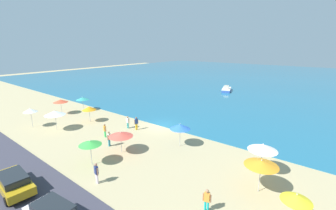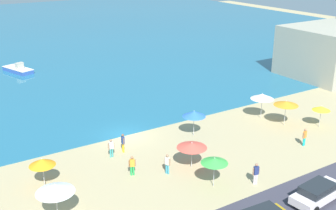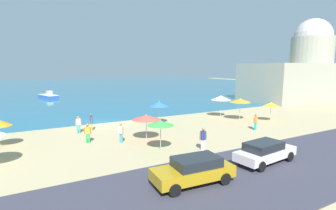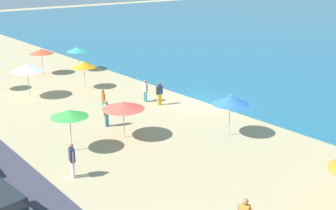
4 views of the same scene
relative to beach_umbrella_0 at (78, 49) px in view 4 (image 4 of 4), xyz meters
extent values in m
plane|color=tan|center=(14.90, 2.15, -2.02)|extent=(160.00, 160.00, 0.00)
cylinder|color=#B2B2B7|center=(0.00, 0.00, -1.08)|extent=(0.05, 0.05, 1.87)
cone|color=teal|center=(0.00, 0.00, 0.00)|extent=(2.07, 2.07, 0.40)
sphere|color=silver|center=(0.00, 0.00, 0.23)|extent=(0.08, 0.08, 0.08)
cylinder|color=#B2B2B7|center=(5.86, -2.62, -1.14)|extent=(0.05, 0.05, 1.75)
cone|color=orange|center=(5.86, -2.62, -0.06)|extent=(1.93, 1.93, 0.52)
sphere|color=silver|center=(5.86, -2.62, 0.23)|extent=(0.08, 0.08, 0.08)
cylinder|color=#B2B2B7|center=(5.37, -7.10, -0.99)|extent=(0.05, 0.05, 2.06)
cone|color=white|center=(5.37, -7.10, 0.25)|extent=(2.49, 2.49, 0.54)
sphere|color=silver|center=(5.37, -7.10, 0.55)|extent=(0.08, 0.08, 0.08)
cylinder|color=#B2B2B7|center=(-0.89, -3.21, -1.05)|extent=(0.05, 0.05, 1.94)
cone|color=#DC4F32|center=(-0.89, -3.21, 0.08)|extent=(2.18, 2.18, 0.43)
sphere|color=silver|center=(-0.89, -3.21, 0.32)|extent=(0.08, 0.08, 0.08)
cylinder|color=#B2B2B7|center=(16.66, -6.11, -1.12)|extent=(0.05, 0.05, 1.80)
cone|color=#E35241|center=(16.66, -6.11, -0.08)|extent=(2.42, 2.42, 0.39)
sphere|color=silver|center=(16.66, -6.11, 0.15)|extent=(0.08, 0.08, 0.08)
cylinder|color=#B2B2B7|center=(20.37, -1.22, -1.03)|extent=(0.05, 0.05, 1.99)
cone|color=blue|center=(20.37, -1.22, 0.17)|extent=(2.16, 2.16, 0.51)
sphere|color=silver|center=(20.37, -1.22, 0.45)|extent=(0.08, 0.08, 0.08)
cylinder|color=#B2B2B7|center=(16.37, -9.32, -1.03)|extent=(0.05, 0.05, 1.98)
cone|color=green|center=(16.37, -9.32, 0.09)|extent=(2.00, 2.00, 0.36)
sphere|color=silver|center=(16.37, -9.32, 0.30)|extent=(0.08, 0.08, 0.08)
cylinder|color=yellow|center=(13.28, -0.66, -1.61)|extent=(0.14, 0.14, 0.81)
cylinder|color=yellow|center=(13.25, -0.84, -1.61)|extent=(0.14, 0.14, 0.81)
cube|color=navy|center=(13.27, -0.75, -0.88)|extent=(0.28, 0.39, 0.64)
sphere|color=brown|center=(13.27, -0.75, -0.43)|extent=(0.22, 0.22, 0.22)
cylinder|color=brown|center=(13.31, -0.51, -0.93)|extent=(0.09, 0.09, 0.58)
cylinder|color=brown|center=(13.23, -0.99, -0.93)|extent=(0.09, 0.09, 0.58)
cylinder|color=teal|center=(12.10, -1.07, -1.63)|extent=(0.14, 0.14, 0.78)
cylinder|color=teal|center=(11.92, -1.07, -1.63)|extent=(0.14, 0.14, 0.78)
cube|color=silver|center=(12.01, -1.07, -0.93)|extent=(0.36, 0.22, 0.62)
sphere|color=#9C7556|center=(12.01, -1.07, -0.49)|extent=(0.22, 0.22, 0.22)
cylinder|color=#9C7556|center=(12.25, -1.07, -0.98)|extent=(0.09, 0.09, 0.56)
cylinder|color=#9C7556|center=(11.77, -1.07, -0.98)|extent=(0.09, 0.09, 0.56)
cylinder|color=silver|center=(19.10, -10.72, -1.61)|extent=(0.14, 0.14, 0.82)
cylinder|color=silver|center=(19.28, -10.76, -1.61)|extent=(0.14, 0.14, 0.82)
cube|color=navy|center=(19.19, -10.74, -0.87)|extent=(0.40, 0.29, 0.65)
sphere|color=#9A6C54|center=(19.19, -10.74, -0.42)|extent=(0.22, 0.22, 0.22)
cylinder|color=#9A6C54|center=(18.96, -10.68, -0.92)|extent=(0.09, 0.09, 0.59)
cylinder|color=#9A6C54|center=(19.42, -10.79, -0.92)|extent=(0.09, 0.09, 0.59)
cylinder|color=teal|center=(14.52, -6.02, -1.62)|extent=(0.14, 0.14, 0.79)
cylinder|color=teal|center=(14.45, -5.85, -1.62)|extent=(0.14, 0.14, 0.79)
cube|color=beige|center=(14.48, -5.93, -0.91)|extent=(0.34, 0.42, 0.63)
sphere|color=#9D7455|center=(14.48, -5.93, -0.47)|extent=(0.22, 0.22, 0.22)
cylinder|color=#9D7455|center=(14.57, -6.16, -0.96)|extent=(0.09, 0.09, 0.57)
cylinder|color=#9D7455|center=(14.39, -5.71, -0.96)|extent=(0.09, 0.09, 0.57)
sphere|color=#A06D4D|center=(27.42, -8.20, -0.51)|extent=(0.22, 0.22, 0.22)
cylinder|color=green|center=(12.00, -4.66, -1.64)|extent=(0.14, 0.14, 0.77)
cylinder|color=green|center=(12.17, -4.71, -1.64)|extent=(0.14, 0.14, 0.77)
cube|color=orange|center=(12.08, -4.68, -0.95)|extent=(0.41, 0.32, 0.61)
sphere|color=#9B6D4C|center=(12.08, -4.68, -0.51)|extent=(0.22, 0.22, 0.22)
cylinder|color=#9B6D4C|center=(11.85, -4.61, -1.00)|extent=(0.09, 0.09, 0.55)
cylinder|color=#9B6D4C|center=(12.31, -4.76, -1.00)|extent=(0.09, 0.09, 0.55)
cylinder|color=black|center=(19.56, -14.19, -1.64)|extent=(0.66, 0.28, 0.64)
camera|label=1|loc=(33.07, -19.43, 8.43)|focal=24.00mm
camera|label=2|loc=(-0.91, -30.36, 14.39)|focal=45.00mm
camera|label=3|loc=(7.78, -25.97, 4.24)|focal=28.00mm
camera|label=4|loc=(35.71, -18.74, 7.43)|focal=45.00mm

